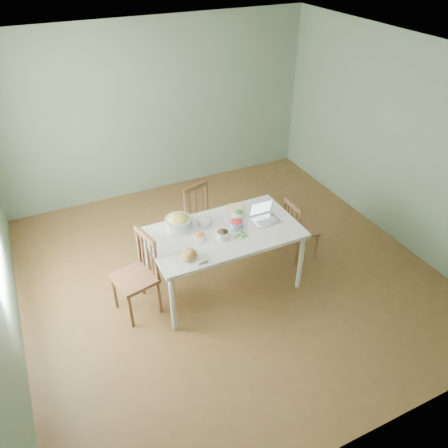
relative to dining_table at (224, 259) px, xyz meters
name	(u,v)px	position (x,y,z in m)	size (l,w,h in m)	color
floor	(227,272)	(0.13, 0.18, -0.41)	(5.00, 5.00, 0.00)	#54391D
ceiling	(228,58)	(0.13, 0.18, 2.29)	(5.00, 5.00, 0.00)	white
wall_back	(157,110)	(0.13, 2.68, 0.94)	(5.00, 0.00, 2.70)	slate
wall_front	(382,339)	(0.13, -2.32, 0.94)	(5.00, 0.00, 2.70)	slate
wall_right	(397,142)	(2.63, 0.18, 0.94)	(0.00, 5.00, 2.70)	slate
dining_table	(224,259)	(0.00, 0.00, 0.00)	(1.75, 0.98, 0.82)	silver
chair_far	(205,222)	(0.07, 0.72, 0.07)	(0.43, 0.41, 0.96)	#482E1C
chair_left	(134,277)	(-1.09, 0.04, 0.10)	(0.45, 0.43, 1.02)	#482E1C
chair_right	(301,229)	(1.17, 0.10, 0.02)	(0.38, 0.37, 0.87)	#482E1C
bread_boule	(189,255)	(-0.55, -0.30, 0.47)	(0.17, 0.17, 0.11)	#A5803B
butter_stick	(202,262)	(-0.45, -0.42, 0.43)	(0.12, 0.04, 0.03)	beige
bowl_squash	(179,222)	(-0.45, 0.28, 0.50)	(0.31, 0.31, 0.18)	gold
bowl_carrot	(200,236)	(-0.31, -0.02, 0.45)	(0.13, 0.13, 0.07)	orange
bowl_onion	(205,221)	(-0.14, 0.23, 0.46)	(0.17, 0.17, 0.09)	beige
bowl_mushroom	(223,234)	(-0.07, -0.11, 0.46)	(0.16, 0.16, 0.10)	black
bowl_redpep	(237,224)	(0.17, 0.01, 0.46)	(0.17, 0.17, 0.10)	red
bowl_broccoli	(238,214)	(0.28, 0.19, 0.46)	(0.15, 0.15, 0.09)	#164C10
flatbread	(234,208)	(0.31, 0.37, 0.42)	(0.22, 0.22, 0.02)	beige
basil_bunch	(240,235)	(0.13, -0.16, 0.42)	(0.19, 0.19, 0.02)	#256527
laptop	(266,213)	(0.54, -0.03, 0.52)	(0.31, 0.26, 0.21)	#BCBCC2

